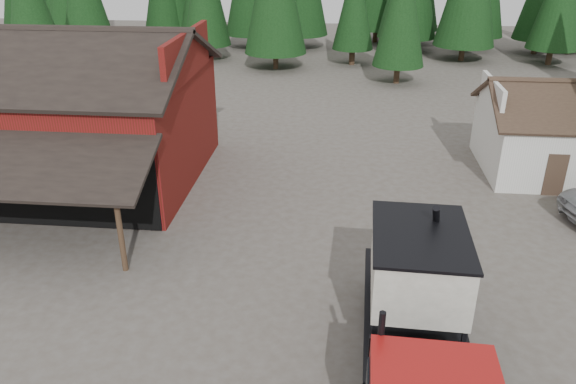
{
  "coord_description": "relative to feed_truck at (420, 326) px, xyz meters",
  "views": [
    {
      "loc": [
        1.83,
        -14.15,
        11.04
      ],
      "look_at": [
        -0.1,
        5.35,
        1.8
      ],
      "focal_mm": 35.0,
      "sensor_mm": 36.0,
      "label": 1
    }
  ],
  "objects": [
    {
      "name": "feed_truck",
      "position": [
        0.0,
        0.0,
        0.0
      ],
      "size": [
        2.97,
        9.79,
        4.38
      ],
      "rotation": [
        0.0,
        0.0,
        -0.04
      ],
      "color": "black",
      "rests_on": "ground"
    },
    {
      "name": "conifer_backdrop",
      "position": [
        -4.01,
        44.67,
        -2.05
      ],
      "size": [
        76.0,
        16.0,
        16.0
      ],
      "primitive_type": null,
      "color": "black",
      "rests_on": "ground"
    },
    {
      "name": "farmhouse",
      "position": [
        8.99,
        15.67,
        -0.38
      ],
      "size": [
        8.6,
        6.42,
        4.65
      ],
      "color": "silver",
      "rests_on": "ground"
    },
    {
      "name": "near_pine_b",
      "position": [
        1.99,
        32.67,
        3.84
      ],
      "size": [
        3.96,
        3.96,
        10.4
      ],
      "color": "#382619",
      "rests_on": "ground"
    },
    {
      "name": "ground",
      "position": [
        -4.01,
        2.67,
        -2.05
      ],
      "size": [
        120.0,
        120.0,
        0.0
      ],
      "primitive_type": "plane",
      "color": "#4E473D",
      "rests_on": "ground"
    },
    {
      "name": "red_barn",
      "position": [
        -15.01,
        12.57,
        0.64
      ],
      "size": [
        12.8,
        13.63,
        7.18
      ],
      "color": "maroon",
      "rests_on": "ground"
    }
  ]
}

